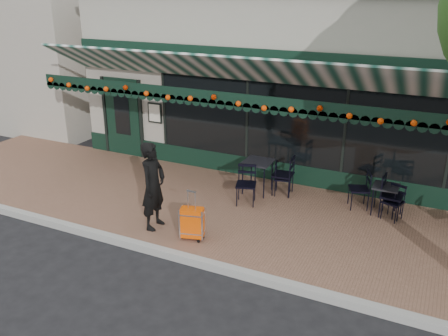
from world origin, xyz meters
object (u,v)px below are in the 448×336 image
at_px(cafe_table_a, 386,189).
at_px(chair_a_front, 393,203).
at_px(cafe_table_b, 258,164).
at_px(chair_b_front, 246,185).
at_px(chair_a_left, 359,189).
at_px(suitcase, 192,223).
at_px(woman, 153,186).
at_px(chair_b_right, 283,178).
at_px(chair_a_right, 392,196).
at_px(chair_b_left, 283,175).

distance_m(cafe_table_a, chair_a_front, 0.34).
bearing_deg(cafe_table_a, chair_a_front, -44.69).
distance_m(cafe_table_b, chair_b_front, 0.74).
xyz_separation_m(chair_a_left, chair_b_front, (-2.30, -0.88, 0.02)).
bearing_deg(chair_b_front, suitcase, -116.21).
bearing_deg(suitcase, woman, 157.78).
distance_m(chair_b_right, chair_b_front, 1.01).
bearing_deg(suitcase, chair_b_right, 56.57).
bearing_deg(chair_a_right, chair_b_right, 91.52).
height_order(woman, chair_a_right, woman).
xyz_separation_m(woman, chair_a_front, (4.27, 2.42, -0.52)).
height_order(suitcase, chair_b_front, suitcase).
xyz_separation_m(chair_a_front, chair_b_left, (-2.48, 0.23, 0.09)).
distance_m(woman, cafe_table_b, 2.78).
bearing_deg(woman, chair_b_front, -36.22).
height_order(cafe_table_a, chair_a_front, chair_a_front).
bearing_deg(chair_a_right, woman, 124.65).
bearing_deg(chair_b_right, chair_b_front, 130.74).
relative_size(woman, chair_b_front, 2.01).
bearing_deg(cafe_table_a, chair_b_right, 179.54).
bearing_deg(chair_a_front, cafe_table_a, 154.91).
bearing_deg(woman, chair_a_left, -54.62).
height_order(woman, chair_b_front, woman).
height_order(chair_a_left, chair_b_right, chair_a_left).
relative_size(chair_b_left, chair_b_front, 1.05).
xyz_separation_m(woman, chair_b_left, (1.79, 2.65, -0.43)).
xyz_separation_m(cafe_table_b, chair_a_right, (3.00, 0.05, -0.25)).
relative_size(woman, chair_a_front, 2.38).
bearing_deg(woman, suitcase, -98.51).
relative_size(woman, chair_b_left, 1.91).
distance_m(chair_a_right, chair_b_left, 2.43).
distance_m(suitcase, cafe_table_a, 4.17).
height_order(cafe_table_b, chair_b_front, chair_b_front).
xyz_separation_m(suitcase, cafe_table_b, (0.30, 2.59, 0.37)).
height_order(chair_a_left, chair_b_left, chair_b_left).
bearing_deg(chair_a_front, suitcase, -123.41).
bearing_deg(cafe_table_b, chair_a_right, 0.98).
bearing_deg(chair_b_right, chair_a_front, -109.46).
relative_size(suitcase, chair_a_front, 1.33).
distance_m(cafe_table_a, chair_b_right, 2.28).
bearing_deg(chair_a_front, woman, -130.91).
distance_m(chair_a_front, chair_b_front, 3.11).
height_order(chair_a_front, chair_b_front, chair_b_front).
height_order(chair_b_right, chair_b_front, chair_b_front).
height_order(cafe_table_a, chair_b_right, chair_b_right).
xyz_separation_m(chair_a_front, chair_b_right, (-2.47, 0.21, 0.03)).
distance_m(chair_a_front, chair_b_right, 2.48).
relative_size(woman, chair_a_right, 1.97).
bearing_deg(chair_b_left, chair_a_left, 86.66).
bearing_deg(suitcase, chair_a_right, 23.15).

